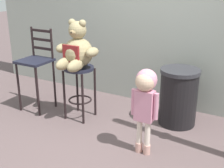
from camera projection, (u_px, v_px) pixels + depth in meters
name	position (u px, v px, depth m)	size (l,w,h in m)	color
ground_plane	(99.00, 152.00, 3.45)	(24.00, 24.00, 0.00)	#5E4C4C
bar_stool_with_teddy	(79.00, 81.00, 4.13)	(0.41, 0.41, 0.74)	#1D1F2E
teddy_bear	(77.00, 51.00, 3.95)	(0.61, 0.55, 0.63)	#988961
child_walking	(145.00, 94.00, 3.21)	(0.31, 0.25, 0.99)	#D29B8E
trash_bin	(178.00, 97.00, 3.99)	(0.52, 0.52, 0.77)	black
bar_chair_empty	(36.00, 64.00, 4.37)	(0.43, 0.43, 1.20)	#1D1F2E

